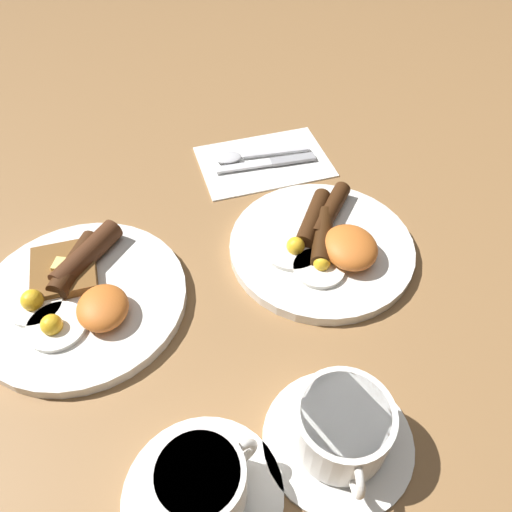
{
  "coord_description": "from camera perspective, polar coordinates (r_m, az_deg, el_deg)",
  "views": [
    {
      "loc": [
        -0.43,
        0.2,
        0.5
      ],
      "look_at": [
        -0.01,
        0.09,
        0.03
      ],
      "focal_mm": 35.0,
      "sensor_mm": 36.0,
      "label": 1
    }
  ],
  "objects": [
    {
      "name": "knife",
      "position": [
        0.82,
        1.8,
        10.65
      ],
      "size": [
        0.02,
        0.16,
        0.01
      ],
      "rotation": [
        0.0,
        0.0,
        1.55
      ],
      "color": "silver",
      "rests_on": "napkin"
    },
    {
      "name": "napkin",
      "position": [
        0.83,
        0.91,
        10.8
      ],
      "size": [
        0.15,
        0.21,
        0.01
      ],
      "primitive_type": "cube",
      "rotation": [
        0.0,
        0.0,
        0.04
      ],
      "color": "white",
      "rests_on": "ground_plane"
    },
    {
      "name": "ground_plane",
      "position": [
        0.69,
        7.39,
        0.6
      ],
      "size": [
        3.0,
        3.0,
        0.0
      ],
      "primitive_type": "plane",
      "color": "olive"
    },
    {
      "name": "spoon",
      "position": [
        0.83,
        -1.94,
        11.3
      ],
      "size": [
        0.03,
        0.16,
        0.01
      ],
      "rotation": [
        0.0,
        0.0,
        1.52
      ],
      "color": "silver",
      "rests_on": "napkin"
    },
    {
      "name": "teacup_near",
      "position": [
        0.52,
        9.71,
        -18.96
      ],
      "size": [
        0.15,
        0.15,
        0.07
      ],
      "color": "white",
      "rests_on": "ground_plane"
    },
    {
      "name": "breakfast_plate_far",
      "position": [
        0.66,
        -19.45,
        -4.14
      ],
      "size": [
        0.26,
        0.26,
        0.05
      ],
      "color": "white",
      "rests_on": "ground_plane"
    },
    {
      "name": "teacup_far",
      "position": [
        0.5,
        -6.24,
        -24.67
      ],
      "size": [
        0.15,
        0.15,
        0.06
      ],
      "color": "white",
      "rests_on": "ground_plane"
    },
    {
      "name": "breakfast_plate_near",
      "position": [
        0.68,
        7.79,
        1.37
      ],
      "size": [
        0.25,
        0.25,
        0.05
      ],
      "color": "white",
      "rests_on": "ground_plane"
    }
  ]
}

